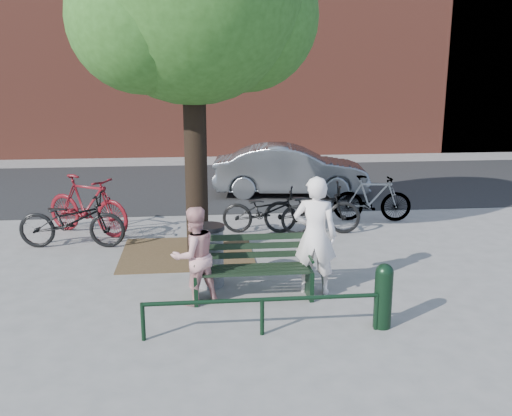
{
  "coord_description": "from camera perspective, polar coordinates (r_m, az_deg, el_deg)",
  "views": [
    {
      "loc": [
        -0.77,
        -7.88,
        3.33
      ],
      "look_at": [
        0.15,
        1.0,
        1.13
      ],
      "focal_mm": 40.0,
      "sensor_mm": 36.0,
      "label": 1
    }
  ],
  "objects": [
    {
      "name": "person_left",
      "position": [
        8.57,
        5.93,
        -2.74
      ],
      "size": [
        0.76,
        0.61,
        1.8
      ],
      "primitive_type": "imported",
      "rotation": [
        0.0,
        0.0,
        2.84
      ],
      "color": "white",
      "rests_on": "ground"
    },
    {
      "name": "park_bench",
      "position": [
        8.49,
        -0.37,
        -5.81
      ],
      "size": [
        1.74,
        0.54,
        0.97
      ],
      "color": "black",
      "rests_on": "ground"
    },
    {
      "name": "bicycle_c",
      "position": [
        11.68,
        1.08,
        -0.29
      ],
      "size": [
        1.94,
        1.05,
        0.97
      ],
      "primitive_type": "imported",
      "rotation": [
        0.0,
        0.0,
        1.34
      ],
      "color": "black",
      "rests_on": "ground"
    },
    {
      "name": "road",
      "position": [
        16.73,
        -3.18,
        2.35
      ],
      "size": [
        40.0,
        7.0,
        0.01
      ],
      "primitive_type": "cube",
      "color": "black",
      "rests_on": "ground"
    },
    {
      "name": "bollard",
      "position": [
        7.7,
        12.62,
        -8.34
      ],
      "size": [
        0.24,
        0.24,
        0.88
      ],
      "color": "black",
      "rests_on": "ground"
    },
    {
      "name": "parked_car",
      "position": [
        15.28,
        3.47,
        3.79
      ],
      "size": [
        4.23,
        1.9,
        1.35
      ],
      "primitive_type": "imported",
      "rotation": [
        0.0,
        0.0,
        1.45
      ],
      "color": "slate",
      "rests_on": "ground"
    },
    {
      "name": "guard_railing",
      "position": [
        7.34,
        0.62,
        -9.71
      ],
      "size": [
        3.06,
        0.06,
        0.51
      ],
      "color": "black",
      "rests_on": "ground"
    },
    {
      "name": "bicycle_e",
      "position": [
        11.77,
        5.63,
        -0.05
      ],
      "size": [
        2.06,
        0.95,
        1.04
      ],
      "primitive_type": "imported",
      "rotation": [
        0.0,
        0.0,
        1.44
      ],
      "color": "black",
      "rests_on": "ground"
    },
    {
      "name": "street_tree",
      "position": [
        10.14,
        -6.11,
        19.92
      ],
      "size": [
        4.2,
        3.8,
        6.5
      ],
      "color": "black",
      "rests_on": "ground"
    },
    {
      "name": "bicycle_d",
      "position": [
        12.91,
        11.55,
        0.95
      ],
      "size": [
        1.77,
        0.75,
        1.03
      ],
      "primitive_type": "imported",
      "rotation": [
        0.0,
        0.0,
        1.41
      ],
      "color": "gray",
      "rests_on": "ground"
    },
    {
      "name": "dirt_pit",
      "position": [
        10.62,
        -6.88,
        -4.51
      ],
      "size": [
        2.4,
        2.0,
        0.02
      ],
      "primitive_type": "cube",
      "color": "brown",
      "rests_on": "ground"
    },
    {
      "name": "ground",
      "position": [
        8.59,
        -0.31,
        -8.99
      ],
      "size": [
        90.0,
        90.0,
        0.0
      ],
      "primitive_type": "plane",
      "color": "gray",
      "rests_on": "ground"
    },
    {
      "name": "person_right",
      "position": [
        8.23,
        -6.21,
        -4.76
      ],
      "size": [
        0.87,
        0.81,
        1.44
      ],
      "primitive_type": "imported",
      "rotation": [
        0.0,
        0.0,
        3.62
      ],
      "color": "#D49591",
      "rests_on": "ground"
    },
    {
      "name": "litter_bin",
      "position": [
        8.94,
        -4.65,
        -4.71
      ],
      "size": [
        0.48,
        0.48,
        0.98
      ],
      "color": "gray",
      "rests_on": "ground"
    },
    {
      "name": "bicycle_b",
      "position": [
        12.11,
        -16.52,
        0.28
      ],
      "size": [
        2.04,
        1.56,
        1.23
      ],
      "primitive_type": "imported",
      "rotation": [
        0.0,
        0.0,
        1.02
      ],
      "color": "#590C13",
      "rests_on": "ground"
    },
    {
      "name": "bicycle_a",
      "position": [
        11.33,
        -17.94,
        -1.19
      ],
      "size": [
        2.07,
        0.88,
        1.06
      ],
      "primitive_type": "imported",
      "rotation": [
        0.0,
        0.0,
        1.48
      ],
      "color": "black",
      "rests_on": "ground"
    }
  ]
}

